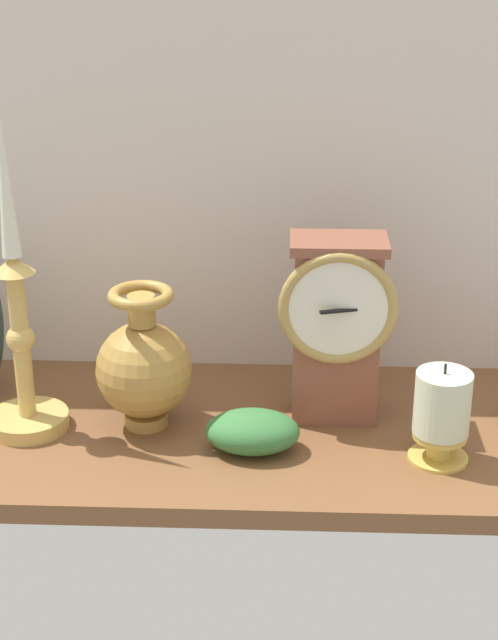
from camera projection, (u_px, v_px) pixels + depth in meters
ground_plane at (254, 435)px, 120.10cm from camera, size 100.00×36.00×2.40cm
back_wall at (260, 127)px, 123.99cm from camera, size 120.00×2.00×65.00cm
mantel_clock at (336, 326)px, 117.18cm from camera, size 13.86×8.68×22.88cm
candlestick_tall_left at (20, 333)px, 114.53cm from camera, size 9.66×9.66×40.44cm
brass_vase_bulbous at (144, 365)px, 117.44cm from camera, size 11.56×11.56×17.54cm
pillar_candle_front at (442, 413)px, 110.36cm from camera, size 6.85×6.85×12.00cm
ivy_sprig at (255, 432)px, 113.60cm from camera, size 10.92×7.64×4.79cm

